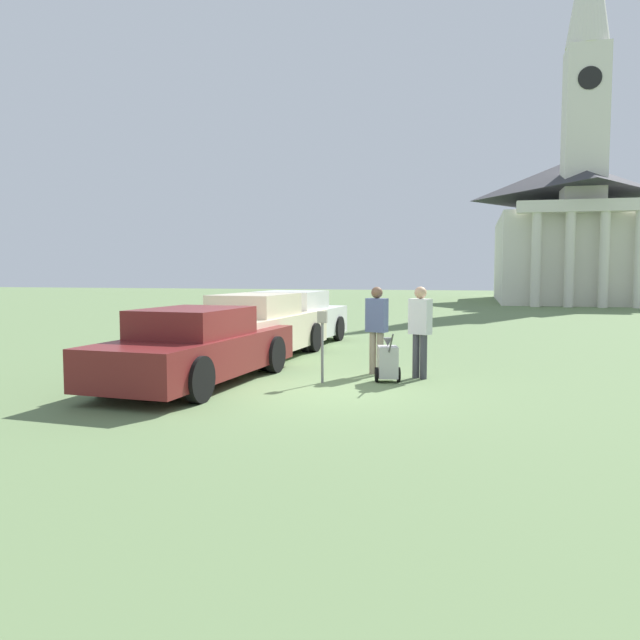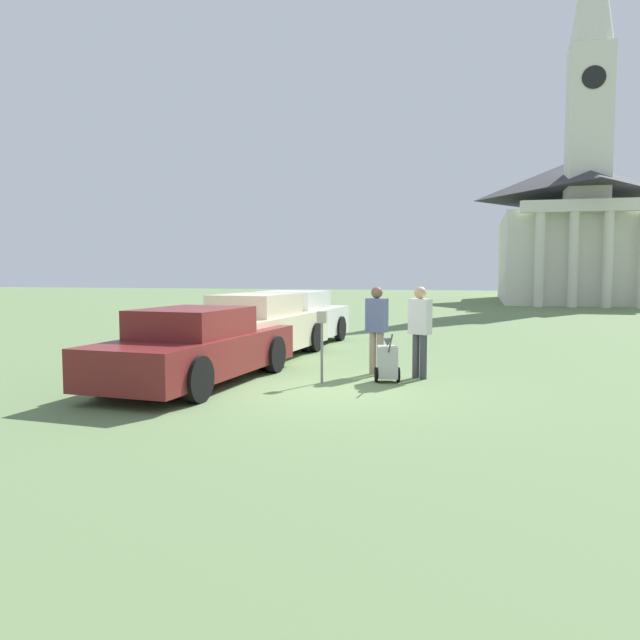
# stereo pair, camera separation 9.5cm
# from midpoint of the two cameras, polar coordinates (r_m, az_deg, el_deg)

# --- Properties ---
(ground_plane) EXTENTS (120.00, 120.00, 0.00)m
(ground_plane) POSITION_cam_midpoint_polar(r_m,az_deg,el_deg) (11.21, -0.63, -6.33)
(ground_plane) COLOR #607A4C
(parked_car_maroon) EXTENTS (2.28, 5.23, 1.43)m
(parked_car_maroon) POSITION_cam_midpoint_polar(r_m,az_deg,el_deg) (11.90, -11.36, -2.51)
(parked_car_maroon) COLOR maroon
(parked_car_maroon) RESTS_ON ground_plane
(parked_car_cream) EXTENTS (2.22, 5.37, 1.57)m
(parked_car_cream) POSITION_cam_midpoint_polar(r_m,az_deg,el_deg) (15.04, -5.86, -0.76)
(parked_car_cream) COLOR beige
(parked_car_cream) RESTS_ON ground_plane
(parked_car_white) EXTENTS (2.36, 4.77, 1.54)m
(parked_car_white) POSITION_cam_midpoint_polar(r_m,az_deg,el_deg) (17.82, -2.71, 0.03)
(parked_car_white) COLOR silver
(parked_car_white) RESTS_ON ground_plane
(parking_meter) EXTENTS (0.18, 0.09, 1.36)m
(parking_meter) POSITION_cam_midpoint_polar(r_m,az_deg,el_deg) (11.70, -0.02, -1.19)
(parking_meter) COLOR slate
(parking_meter) RESTS_ON ground_plane
(person_worker) EXTENTS (0.47, 0.35, 1.79)m
(person_worker) POSITION_cam_midpoint_polar(r_m,az_deg,el_deg) (12.73, 4.99, -0.39)
(person_worker) COLOR gray
(person_worker) RESTS_ON ground_plane
(person_supervisor) EXTENTS (0.47, 0.39, 1.81)m
(person_supervisor) POSITION_cam_midpoint_polar(r_m,az_deg,el_deg) (12.33, 8.92, -0.54)
(person_supervisor) COLOR #3F3F47
(person_supervisor) RESTS_ON ground_plane
(equipment_cart) EXTENTS (0.52, 1.00, 1.00)m
(equipment_cart) POSITION_cam_midpoint_polar(r_m,az_deg,el_deg) (11.93, 5.98, -3.82)
(equipment_cart) COLOR #B2B2AD
(equipment_cart) RESTS_ON ground_plane
(church) EXTENTS (9.49, 15.29, 23.83)m
(church) POSITION_cam_midpoint_polar(r_m,az_deg,el_deg) (46.57, 21.79, 8.43)
(church) COLOR silver
(church) RESTS_ON ground_plane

